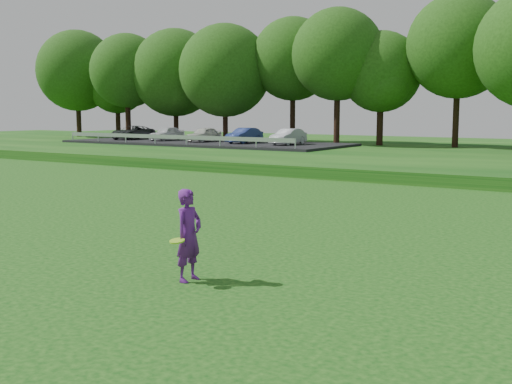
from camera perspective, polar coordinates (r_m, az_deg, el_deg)
The scene contains 4 objects.
ground at distance 12.69m, azimuth -9.95°, elevation -8.44°, with size 140.00×140.00×0.00m, color #0C400E.
walking_path at distance 30.28m, azimuth 16.79°, elevation 0.58°, with size 130.00×1.60×0.04m, color gray.
parking_lot at distance 53.17m, azimuth -5.22°, elevation 4.74°, with size 24.00×9.00×1.38m.
woman at distance 12.91m, azimuth -6.00°, elevation -3.84°, with size 0.45×0.90×1.86m.
Camera 1 is at (8.38, -8.89, 3.43)m, focal length 45.00 mm.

